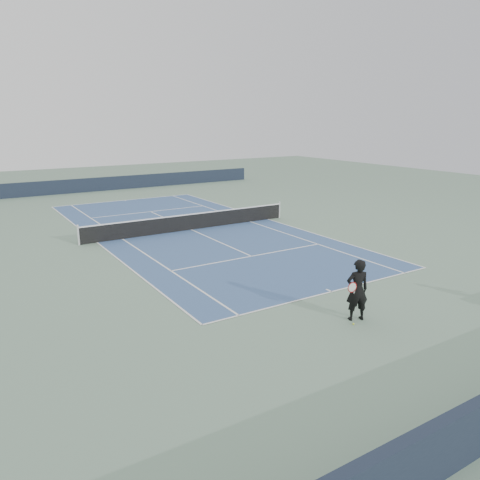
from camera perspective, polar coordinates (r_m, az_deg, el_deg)
ground at (r=27.46m, az=-5.96°, el=1.24°), size 80.00×80.00×0.00m
court_surface at (r=27.46m, az=-5.96°, el=1.25°), size 10.97×23.77×0.01m
tennis_net at (r=27.35m, az=-5.99°, el=2.27°), size 12.90×0.10×1.07m
windscreen_far at (r=43.89m, az=-16.43°, el=6.56°), size 30.00×0.25×1.20m
tennis_player at (r=15.46m, az=14.09°, el=-5.92°), size 0.91×0.78×2.04m
tennis_ball at (r=15.43m, az=13.66°, el=-9.91°), size 0.06×0.06×0.06m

